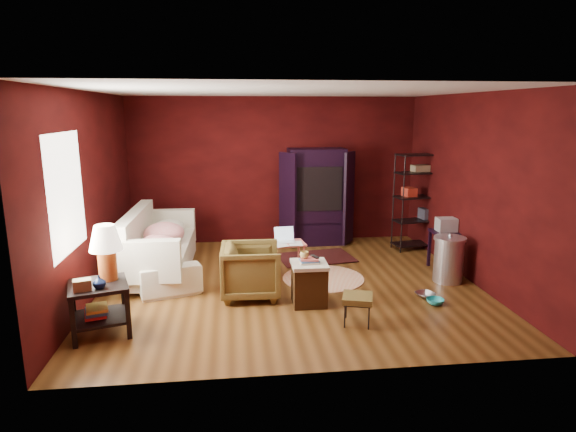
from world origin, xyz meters
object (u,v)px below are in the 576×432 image
Objects in this scene: laptop_desk at (286,246)px; wire_shelving at (419,197)px; side_table at (102,269)px; tv_armoire at (316,195)px; hamper at (309,283)px; armchair at (251,268)px; sofa at (160,249)px.

wire_shelving is (2.59, 1.09, 0.53)m from laptop_desk.
wire_shelving is at bearing 30.31° from side_table.
tv_armoire reaches higher than laptop_desk.
hamper is 1.31m from laptop_desk.
side_table is at bearing 117.91° from armchair.
side_table reaches higher than sofa.
armchair is at bearing -156.92° from wire_shelving.
hamper is at bearing 11.24° from side_table.
hamper is at bearing -140.01° from sofa.
wire_shelving is at bearing 15.76° from laptop_desk.
tv_armoire is (2.75, 1.56, 0.54)m from sofa.
tv_armoire is at bearing -26.20° from armchair.
tv_armoire reaches higher than hamper.
wire_shelving is at bearing 44.50° from hamper.
laptop_desk is at bearing 97.50° from hamper.
armchair is at bearing 154.03° from hamper.
armchair is at bearing 26.43° from side_table.
sofa is 3.27× the size of hamper.
sofa is 1.73m from armchair.
sofa reaches higher than armchair.
tv_armoire is 1.03× the size of wire_shelving.
sofa is at bearing 54.59° from armchair.
sofa is 3.20m from tv_armoire.
wire_shelving reaches higher than laptop_desk.
laptop_desk is (1.97, -0.12, 0.03)m from sofa.
wire_shelving is (4.56, 0.97, 0.55)m from sofa.
wire_shelving reaches higher than armchair.
hamper is at bearing -144.73° from wire_shelving.
sofa is 2.56m from hamper.
armchair reaches higher than hamper.
sofa is 1.17× the size of tv_armoire.
armchair is 0.46× the size of wire_shelving.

